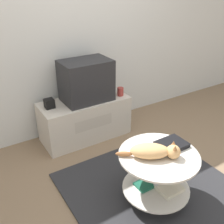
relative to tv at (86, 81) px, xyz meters
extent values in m
plane|color=#7F664C|center=(0.05, -1.26, -0.74)|extent=(12.00, 12.00, 0.00)
cube|color=silver|center=(0.05, 0.31, 0.56)|extent=(8.00, 0.05, 2.60)
cube|color=#28282B|center=(0.05, -1.26, -0.73)|extent=(1.51, 1.57, 0.02)
cube|color=beige|center=(-0.04, 0.00, -0.49)|extent=(1.07, 0.46, 0.50)
cube|color=#B7AD9E|center=(-0.04, -0.23, -0.44)|extent=(0.48, 0.01, 0.14)
cube|color=#232326|center=(0.00, 0.00, 0.00)|extent=(0.57, 0.39, 0.48)
cube|color=black|center=(0.00, -0.19, 0.01)|extent=(0.49, 0.01, 0.37)
cube|color=black|center=(-0.45, 0.03, -0.19)|extent=(0.10, 0.10, 0.10)
cylinder|color=#99332D|center=(0.41, -0.11, -0.19)|extent=(0.08, 0.08, 0.10)
cylinder|color=#B2B2B7|center=(-0.01, -1.31, -0.71)|extent=(0.28, 0.28, 0.01)
cylinder|color=#B7B7BC|center=(-0.01, -1.31, -0.48)|extent=(0.04, 0.04, 0.48)
cylinder|color=beige|center=(-0.01, -1.31, -0.58)|extent=(0.59, 0.59, 0.01)
cylinder|color=beige|center=(-0.01, -1.31, -0.23)|extent=(0.67, 0.67, 0.02)
cube|color=beige|center=(0.06, -1.40, -0.56)|extent=(0.20, 0.17, 0.03)
cube|color=#1E664C|center=(-0.07, -1.24, -0.56)|extent=(0.19, 0.14, 0.02)
cube|color=black|center=(0.16, -1.27, -0.21)|extent=(0.25, 0.20, 0.04)
ellipsoid|color=tan|center=(-0.10, -1.29, -0.17)|extent=(0.35, 0.30, 0.12)
sphere|color=tan|center=(0.05, -1.40, -0.17)|extent=(0.11, 0.11, 0.11)
cone|color=#996038|center=(0.07, -1.37, -0.11)|extent=(0.04, 0.04, 0.04)
cone|color=#996038|center=(0.04, -1.42, -0.11)|extent=(0.04, 0.04, 0.04)
ellipsoid|color=#996038|center=(-0.27, -1.18, -0.20)|extent=(0.14, 0.11, 0.04)
camera|label=1|loc=(-1.26, -2.58, 1.06)|focal=42.00mm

